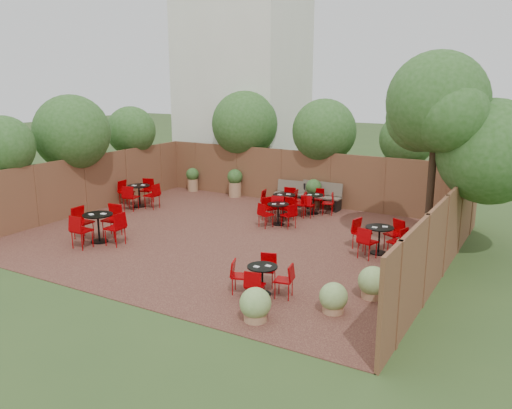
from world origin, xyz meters
The scene contains 13 objects.
ground centered at (0.00, 0.00, 0.00)m, with size 80.00×80.00×0.00m, color #354F23.
courtyard_paving centered at (0.00, 0.00, 0.01)m, with size 12.00×10.00×0.02m, color #3D1D19.
fence_back centered at (0.00, 5.00, 1.00)m, with size 12.00×0.08×2.00m, color brown.
fence_left centered at (-6.00, 0.00, 1.00)m, with size 0.08×10.00×2.00m, color brown.
fence_right centered at (6.00, 0.00, 1.00)m, with size 0.08×10.00×2.00m, color brown.
neighbour_building centered at (-4.50, 8.00, 4.00)m, with size 5.00×4.00×8.00m, color silver.
overhang_foliage centered at (-1.15, 2.91, 2.73)m, with size 15.76×10.48×2.71m.
courtyard_tree centered at (5.24, 1.70, 3.87)m, with size 2.77×2.67×5.33m.
park_bench_left centered at (0.85, 4.63, 0.51)m, with size 1.57×0.55×0.96m.
park_bench_right centered at (-0.20, 4.62, 0.48)m, with size 1.47×0.57×0.89m.
bistro_tables centered at (-0.43, 0.71, 0.46)m, with size 10.81×8.37×0.96m.
planters centered at (-0.28, 3.66, 0.59)m, with size 10.93×4.58×1.10m.
low_shrubs centered at (4.30, -3.17, 0.34)m, with size 2.27×2.86×0.70m.
Camera 1 is at (8.15, -12.54, 4.69)m, focal length 37.02 mm.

